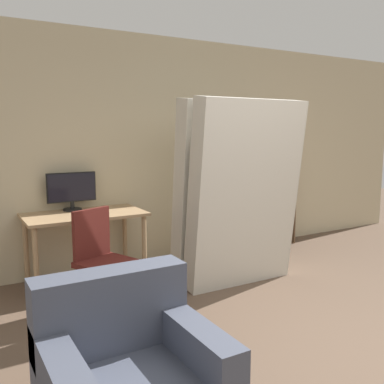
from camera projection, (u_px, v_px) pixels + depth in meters
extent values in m
cube|color=#C6B793|center=(175.00, 151.00, 5.30)|extent=(8.00, 0.06, 2.70)
cube|color=tan|center=(84.00, 215.00, 4.44)|extent=(1.22, 0.68, 0.03)
cylinder|color=tan|center=(36.00, 265.00, 3.98)|extent=(0.05, 0.05, 0.72)
cylinder|color=tan|center=(144.00, 249.00, 4.53)|extent=(0.05, 0.05, 0.72)
cylinder|color=tan|center=(26.00, 250.00, 4.47)|extent=(0.05, 0.05, 0.72)
cylinder|color=tan|center=(125.00, 237.00, 5.01)|extent=(0.05, 0.05, 0.72)
cylinder|color=black|center=(73.00, 209.00, 4.60)|extent=(0.20, 0.20, 0.02)
cylinder|color=black|center=(72.00, 205.00, 4.59)|extent=(0.04, 0.04, 0.08)
cube|color=black|center=(72.00, 187.00, 4.57)|extent=(0.52, 0.02, 0.32)
cube|color=black|center=(72.00, 187.00, 4.57)|extent=(0.50, 0.03, 0.29)
cylinder|color=#4C4C51|center=(108.00, 308.00, 3.85)|extent=(0.52, 0.52, 0.03)
cylinder|color=#4C4C51|center=(108.00, 287.00, 3.82)|extent=(0.05, 0.05, 0.37)
cube|color=#591E19|center=(107.00, 264.00, 3.79)|extent=(0.57, 0.57, 0.05)
cube|color=#591E19|center=(92.00, 233.00, 3.88)|extent=(0.38, 0.19, 0.45)
cube|color=brown|center=(254.00, 184.00, 5.78)|extent=(0.02, 0.27, 1.76)
cube|color=brown|center=(290.00, 181.00, 6.10)|extent=(0.02, 0.27, 1.76)
cube|color=brown|center=(266.00, 182.00, 6.05)|extent=(0.67, 0.02, 1.76)
cube|color=brown|center=(271.00, 244.00, 6.07)|extent=(0.64, 0.23, 0.02)
cube|color=brown|center=(271.00, 220.00, 6.02)|extent=(0.64, 0.23, 0.02)
cube|color=brown|center=(272.00, 195.00, 5.97)|extent=(0.64, 0.23, 0.02)
cube|color=brown|center=(273.00, 170.00, 5.92)|extent=(0.64, 0.23, 0.02)
cube|color=brown|center=(273.00, 145.00, 5.87)|extent=(0.64, 0.23, 0.02)
cube|color=brown|center=(274.00, 119.00, 5.82)|extent=(0.64, 0.23, 0.02)
cube|color=silver|center=(253.00, 235.00, 5.92)|extent=(0.02, 0.17, 0.30)
cube|color=teal|center=(257.00, 236.00, 5.90)|extent=(0.04, 0.19, 0.29)
cube|color=#7A2D84|center=(258.00, 235.00, 5.93)|extent=(0.02, 0.15, 0.28)
cube|color=#287A38|center=(261.00, 235.00, 5.93)|extent=(0.03, 0.18, 0.29)
cube|color=#7A2D84|center=(260.00, 236.00, 6.01)|extent=(0.03, 0.13, 0.22)
cube|color=brown|center=(264.00, 236.00, 6.00)|extent=(0.03, 0.17, 0.23)
cube|color=red|center=(256.00, 213.00, 5.83)|extent=(0.02, 0.16, 0.24)
cube|color=brown|center=(257.00, 212.00, 5.86)|extent=(0.03, 0.19, 0.25)
cube|color=silver|center=(261.00, 211.00, 5.85)|extent=(0.03, 0.14, 0.27)
cube|color=brown|center=(262.00, 211.00, 5.88)|extent=(0.03, 0.15, 0.26)
cube|color=#287A38|center=(263.00, 210.00, 5.91)|extent=(0.03, 0.17, 0.30)
cube|color=silver|center=(265.00, 211.00, 5.96)|extent=(0.04, 0.14, 0.24)
cube|color=teal|center=(255.00, 188.00, 5.81)|extent=(0.02, 0.19, 0.22)
cube|color=#232328|center=(257.00, 188.00, 5.83)|extent=(0.04, 0.13, 0.21)
cube|color=gold|center=(259.00, 185.00, 5.85)|extent=(0.03, 0.14, 0.28)
cube|color=orange|center=(262.00, 187.00, 5.87)|extent=(0.02, 0.17, 0.24)
cube|color=silver|center=(264.00, 187.00, 5.86)|extent=(0.02, 0.20, 0.23)
cube|color=#287A38|center=(267.00, 186.00, 5.86)|extent=(0.02, 0.14, 0.25)
cube|color=silver|center=(267.00, 186.00, 5.91)|extent=(0.03, 0.17, 0.25)
cube|color=brown|center=(257.00, 160.00, 5.73)|extent=(0.02, 0.14, 0.28)
cube|color=#1E4C9E|center=(258.00, 163.00, 5.77)|extent=(0.03, 0.19, 0.20)
cube|color=#287A38|center=(260.00, 160.00, 5.80)|extent=(0.04, 0.18, 0.27)
cube|color=brown|center=(263.00, 161.00, 5.81)|extent=(0.04, 0.18, 0.26)
cube|color=brown|center=(265.00, 159.00, 5.84)|extent=(0.03, 0.17, 0.29)
cube|color=gold|center=(267.00, 161.00, 5.86)|extent=(0.03, 0.18, 0.26)
cube|color=silver|center=(270.00, 163.00, 5.86)|extent=(0.03, 0.16, 0.20)
cube|color=orange|center=(271.00, 161.00, 5.89)|extent=(0.02, 0.20, 0.25)
cube|color=silver|center=(255.00, 137.00, 5.72)|extent=(0.03, 0.15, 0.20)
cube|color=#287A38|center=(260.00, 135.00, 5.71)|extent=(0.04, 0.19, 0.25)
cube|color=#232328|center=(263.00, 134.00, 5.70)|extent=(0.03, 0.13, 0.27)
cube|color=#1E4C9E|center=(262.00, 135.00, 5.78)|extent=(0.02, 0.13, 0.24)
cube|color=teal|center=(265.00, 134.00, 5.78)|extent=(0.03, 0.19, 0.28)
cube|color=teal|center=(268.00, 134.00, 5.78)|extent=(0.04, 0.14, 0.28)
cube|color=#287A38|center=(268.00, 137.00, 5.85)|extent=(0.04, 0.14, 0.21)
cube|color=silver|center=(274.00, 136.00, 5.82)|extent=(0.03, 0.13, 0.23)
cube|color=beige|center=(245.00, 194.00, 4.34)|extent=(1.22, 0.45, 1.92)
cube|color=beige|center=(290.00, 190.00, 4.64)|extent=(0.01, 0.45, 1.88)
cube|color=beige|center=(228.00, 190.00, 4.61)|extent=(1.22, 0.41, 1.92)
cube|color=beige|center=(271.00, 187.00, 4.90)|extent=(0.01, 0.41, 1.88)
cube|color=#474C5B|center=(111.00, 309.00, 2.35)|extent=(0.85, 0.20, 0.45)
cube|color=#474C5B|center=(62.00, 375.00, 1.94)|extent=(0.16, 0.80, 0.20)
cube|color=#474C5B|center=(192.00, 338.00, 2.29)|extent=(0.16, 0.80, 0.20)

